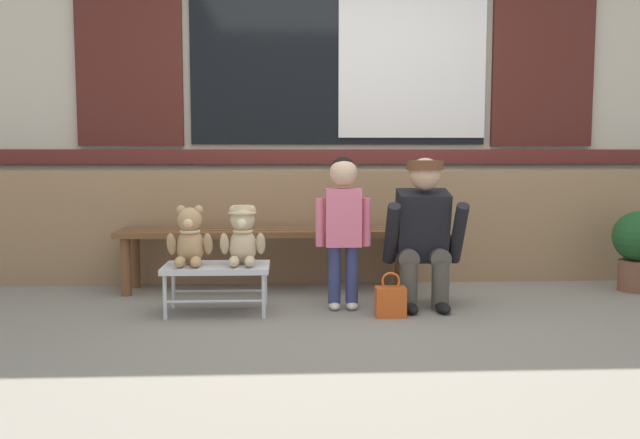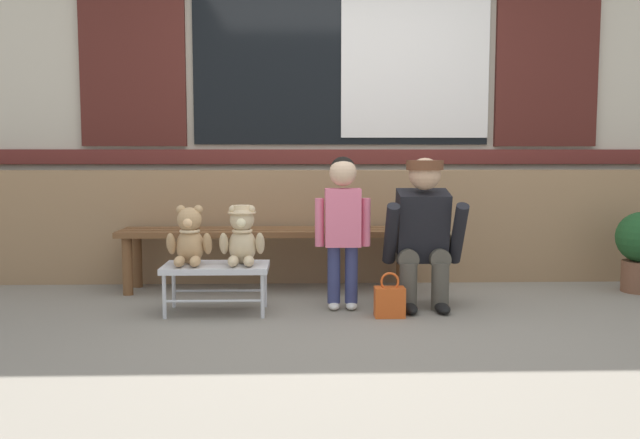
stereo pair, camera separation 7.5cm
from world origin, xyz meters
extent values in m
plane|color=gray|center=(0.00, 0.00, 0.00)|extent=(60.00, 60.00, 0.00)
cube|color=#997551|center=(0.00, 1.43, 0.42)|extent=(8.23, 0.25, 0.85)
cube|color=beige|center=(0.00, 1.95, 1.74)|extent=(8.40, 0.20, 3.48)
cube|color=maroon|center=(0.00, 1.83, 0.95)|extent=(7.73, 0.04, 0.12)
cube|color=black|center=(0.00, 1.84, 1.75)|extent=(2.40, 0.03, 1.40)
cube|color=white|center=(0.60, 1.82, 1.75)|extent=(1.20, 0.02, 1.29)
cube|color=#4C1E19|center=(-1.68, 1.83, 1.75)|extent=(0.84, 0.05, 1.43)
cube|color=#4C1E19|center=(1.68, 1.83, 1.75)|extent=(0.84, 0.05, 1.43)
cube|color=brown|center=(-0.56, 0.92, 0.42)|extent=(2.10, 0.11, 0.04)
cube|color=brown|center=(-0.56, 1.06, 0.42)|extent=(2.10, 0.11, 0.04)
cube|color=brown|center=(-0.56, 1.20, 0.42)|extent=(2.10, 0.11, 0.04)
cylinder|color=brown|center=(-1.53, 0.92, 0.20)|extent=(0.07, 0.07, 0.40)
cylinder|color=brown|center=(-1.53, 1.20, 0.20)|extent=(0.07, 0.07, 0.40)
cylinder|color=brown|center=(0.41, 0.92, 0.20)|extent=(0.07, 0.07, 0.40)
cylinder|color=brown|center=(0.41, 1.20, 0.20)|extent=(0.07, 0.07, 0.40)
cube|color=silver|center=(-0.86, 0.38, 0.28)|extent=(0.64, 0.36, 0.04)
cylinder|color=silver|center=(-1.15, 0.23, 0.13)|extent=(0.02, 0.02, 0.26)
cylinder|color=silver|center=(-1.15, 0.53, 0.13)|extent=(0.02, 0.02, 0.26)
cylinder|color=silver|center=(-0.57, 0.23, 0.13)|extent=(0.02, 0.02, 0.26)
cylinder|color=silver|center=(-0.57, 0.53, 0.13)|extent=(0.02, 0.02, 0.26)
cylinder|color=silver|center=(-0.86, 0.23, 0.10)|extent=(0.58, 0.02, 0.02)
cylinder|color=silver|center=(-0.86, 0.53, 0.10)|extent=(0.58, 0.02, 0.02)
ellipsoid|color=tan|center=(-1.02, 0.40, 0.41)|extent=(0.17, 0.14, 0.22)
sphere|color=tan|center=(-1.02, 0.39, 0.58)|extent=(0.15, 0.15, 0.15)
sphere|color=#F4C188|center=(-1.02, 0.34, 0.56)|extent=(0.06, 0.06, 0.06)
sphere|color=tan|center=(-1.07, 0.40, 0.63)|extent=(0.06, 0.06, 0.06)
ellipsoid|color=tan|center=(-1.13, 0.37, 0.43)|extent=(0.06, 0.11, 0.16)
ellipsoid|color=tan|center=(-1.06, 0.29, 0.33)|extent=(0.06, 0.15, 0.06)
sphere|color=tan|center=(-0.96, 0.40, 0.63)|extent=(0.06, 0.06, 0.06)
ellipsoid|color=tan|center=(-0.91, 0.37, 0.43)|extent=(0.06, 0.11, 0.16)
ellipsoid|color=tan|center=(-0.97, 0.29, 0.33)|extent=(0.06, 0.15, 0.06)
torus|color=beige|center=(-1.02, 0.40, 0.51)|extent=(0.13, 0.13, 0.02)
ellipsoid|color=#CCB289|center=(-0.70, 0.40, 0.41)|extent=(0.17, 0.14, 0.22)
sphere|color=#CCB289|center=(-0.70, 0.39, 0.58)|extent=(0.15, 0.15, 0.15)
sphere|color=#FFEEBB|center=(-0.70, 0.34, 0.56)|extent=(0.06, 0.06, 0.06)
sphere|color=#CCB289|center=(-0.75, 0.40, 0.63)|extent=(0.06, 0.06, 0.06)
ellipsoid|color=#CCB289|center=(-0.81, 0.37, 0.43)|extent=(0.06, 0.11, 0.16)
ellipsoid|color=#CCB289|center=(-0.74, 0.29, 0.33)|extent=(0.06, 0.15, 0.06)
sphere|color=#CCB289|center=(-0.64, 0.40, 0.63)|extent=(0.06, 0.06, 0.06)
ellipsoid|color=#CCB289|center=(-0.59, 0.37, 0.43)|extent=(0.06, 0.11, 0.16)
ellipsoid|color=#CCB289|center=(-0.65, 0.29, 0.33)|extent=(0.06, 0.15, 0.06)
torus|color=beige|center=(-0.70, 0.40, 0.51)|extent=(0.13, 0.13, 0.02)
cylinder|color=beige|center=(-0.70, 0.40, 0.62)|extent=(0.17, 0.17, 0.01)
cylinder|color=beige|center=(-0.70, 0.40, 0.64)|extent=(0.10, 0.10, 0.04)
cylinder|color=navy|center=(-0.13, 0.45, 0.22)|extent=(0.08, 0.08, 0.36)
ellipsoid|color=silver|center=(-0.13, 0.43, 0.03)|extent=(0.07, 0.12, 0.05)
cylinder|color=navy|center=(-0.02, 0.45, 0.22)|extent=(0.08, 0.08, 0.36)
ellipsoid|color=silver|center=(-0.02, 0.43, 0.03)|extent=(0.07, 0.12, 0.05)
cube|color=#E56B89|center=(-0.08, 0.45, 0.58)|extent=(0.22, 0.15, 0.36)
cylinder|color=#E56B89|center=(-0.22, 0.45, 0.55)|extent=(0.06, 0.06, 0.30)
cylinder|color=#E56B89|center=(0.07, 0.45, 0.55)|extent=(0.06, 0.06, 0.30)
sphere|color=#DBB28E|center=(-0.08, 0.45, 0.86)|extent=(0.17, 0.17, 0.17)
sphere|color=black|center=(-0.08, 0.46, 0.88)|extent=(0.16, 0.16, 0.16)
cylinder|color=#4C473D|center=(0.33, 0.41, 0.15)|extent=(0.11, 0.11, 0.30)
cylinder|color=#4C473D|center=(0.33, 0.55, 0.32)|extent=(0.13, 0.32, 0.13)
ellipsoid|color=black|center=(0.33, 0.33, 0.03)|extent=(0.09, 0.20, 0.06)
cylinder|color=#4C473D|center=(0.53, 0.41, 0.15)|extent=(0.11, 0.11, 0.30)
cylinder|color=#4C473D|center=(0.53, 0.55, 0.32)|extent=(0.13, 0.32, 0.13)
ellipsoid|color=black|center=(0.53, 0.33, 0.03)|extent=(0.09, 0.20, 0.06)
cube|color=black|center=(0.43, 0.52, 0.52)|extent=(0.32, 0.30, 0.47)
cylinder|color=black|center=(0.22, 0.42, 0.48)|extent=(0.08, 0.28, 0.40)
cylinder|color=black|center=(0.64, 0.42, 0.48)|extent=(0.08, 0.28, 0.40)
sphere|color=tan|center=(0.43, 0.45, 0.85)|extent=(0.20, 0.20, 0.20)
cylinder|color=brown|center=(0.43, 0.45, 0.91)|extent=(0.23, 0.23, 0.06)
cube|color=brown|center=(0.62, 0.61, 0.38)|extent=(0.10, 0.22, 0.16)
cube|color=#DB561E|center=(0.19, 0.24, 0.09)|extent=(0.18, 0.11, 0.18)
torus|color=#DB561E|center=(0.19, 0.24, 0.22)|extent=(0.11, 0.01, 0.11)
camera|label=1|loc=(-0.42, -3.70, 0.98)|focal=37.75mm
camera|label=2|loc=(-0.34, -3.70, 0.98)|focal=37.75mm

